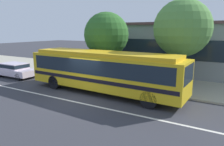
{
  "coord_description": "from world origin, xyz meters",
  "views": [
    {
      "loc": [
        8.15,
        -10.07,
        4.25
      ],
      "look_at": [
        0.94,
        2.4,
        1.3
      ],
      "focal_mm": 33.37,
      "sensor_mm": 36.0,
      "label": 1
    }
  ],
  "objects_px": {
    "street_tree_near_stop": "(106,35)",
    "street_tree_mid_block": "(182,28)",
    "pedestrian_waiting_near_sign": "(137,70)",
    "transit_bus": "(103,69)",
    "bus_stop_sign": "(169,71)",
    "sedan_behind_bus": "(15,69)"
  },
  "relations": [
    {
      "from": "street_tree_near_stop",
      "to": "street_tree_mid_block",
      "type": "height_order",
      "value": "street_tree_mid_block"
    },
    {
      "from": "street_tree_mid_block",
      "to": "pedestrian_waiting_near_sign",
      "type": "bearing_deg",
      "value": -172.32
    },
    {
      "from": "pedestrian_waiting_near_sign",
      "to": "street_tree_near_stop",
      "type": "relative_size",
      "value": 0.31
    },
    {
      "from": "transit_bus",
      "to": "pedestrian_waiting_near_sign",
      "type": "relative_size",
      "value": 6.49
    },
    {
      "from": "transit_bus",
      "to": "bus_stop_sign",
      "type": "bearing_deg",
      "value": 24.16
    },
    {
      "from": "pedestrian_waiting_near_sign",
      "to": "bus_stop_sign",
      "type": "distance_m",
      "value": 3.37
    },
    {
      "from": "pedestrian_waiting_near_sign",
      "to": "street_tree_near_stop",
      "type": "distance_m",
      "value": 4.12
    },
    {
      "from": "transit_bus",
      "to": "street_tree_mid_block",
      "type": "distance_m",
      "value": 6.33
    },
    {
      "from": "sedan_behind_bus",
      "to": "pedestrian_waiting_near_sign",
      "type": "relative_size",
      "value": 2.42
    },
    {
      "from": "bus_stop_sign",
      "to": "street_tree_mid_block",
      "type": "distance_m",
      "value": 3.43
    },
    {
      "from": "pedestrian_waiting_near_sign",
      "to": "street_tree_mid_block",
      "type": "height_order",
      "value": "street_tree_mid_block"
    },
    {
      "from": "transit_bus",
      "to": "sedan_behind_bus",
      "type": "relative_size",
      "value": 2.68
    },
    {
      "from": "bus_stop_sign",
      "to": "street_tree_near_stop",
      "type": "height_order",
      "value": "street_tree_near_stop"
    },
    {
      "from": "transit_bus",
      "to": "street_tree_mid_block",
      "type": "relative_size",
      "value": 1.79
    },
    {
      "from": "transit_bus",
      "to": "street_tree_near_stop",
      "type": "bearing_deg",
      "value": 118.48
    },
    {
      "from": "sedan_behind_bus",
      "to": "street_tree_mid_block",
      "type": "xyz_separation_m",
      "value": [
        14.06,
        3.64,
        3.68
      ]
    },
    {
      "from": "street_tree_near_stop",
      "to": "street_tree_mid_block",
      "type": "xyz_separation_m",
      "value": [
        6.27,
        0.09,
        0.53
      ]
    },
    {
      "from": "transit_bus",
      "to": "bus_stop_sign",
      "type": "xyz_separation_m",
      "value": [
        4.0,
        1.79,
        -0.03
      ]
    },
    {
      "from": "bus_stop_sign",
      "to": "street_tree_near_stop",
      "type": "distance_m",
      "value": 6.69
    },
    {
      "from": "sedan_behind_bus",
      "to": "street_tree_near_stop",
      "type": "distance_m",
      "value": 9.12
    },
    {
      "from": "pedestrian_waiting_near_sign",
      "to": "sedan_behind_bus",
      "type": "bearing_deg",
      "value": -163.56
    },
    {
      "from": "bus_stop_sign",
      "to": "transit_bus",
      "type": "bearing_deg",
      "value": -155.84
    }
  ]
}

